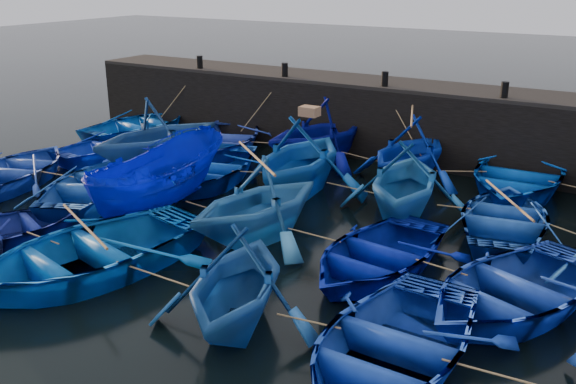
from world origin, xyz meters
The scene contains 31 objects.
ground centered at (0.00, 0.00, 0.00)m, with size 120.00×120.00×0.00m, color black.
quay_wall centered at (0.00, 10.50, 1.25)m, with size 26.00×2.50×2.50m, color black.
quay_top centered at (0.00, 10.50, 2.56)m, with size 26.00×2.50×0.12m, color black.
bollard_0 centered at (-8.00, 9.60, 2.87)m, with size 0.24×0.24×0.50m, color black.
bollard_1 centered at (-4.00, 9.60, 2.87)m, with size 0.24×0.24×0.50m, color black.
bollard_2 centered at (0.00, 9.60, 2.87)m, with size 0.24×0.24×0.50m, color black.
bollard_3 centered at (4.00, 9.60, 2.87)m, with size 0.24×0.24×0.50m, color black.
boat_0 centered at (-9.56, 7.59, 0.52)m, with size 3.55×4.97×1.03m, color #0646A6.
boat_1 centered at (-5.38, 7.45, 0.55)m, with size 3.78×5.29×1.10m, color #2037A3.
boat_2 centered at (-1.69, 8.03, 1.15)m, with size 3.76×4.37×2.30m, color #000676.
boat_3 centered at (1.77, 7.60, 1.08)m, with size 3.53×4.09×2.15m, color #052CC1.
boat_4 centered at (4.92, 8.32, 0.57)m, with size 3.94×5.51×1.14m, color #0038A4.
boat_6 centered at (-8.32, 4.91, 0.45)m, with size 3.13×4.37×0.91m, color #0A27AC.
boat_7 centered at (-5.81, 4.56, 1.25)m, with size 4.10×4.75×2.50m, color navy.
boat_8 centered at (-3.60, 4.33, 0.52)m, with size 3.56×4.98×1.03m, color blue.
boat_9 centered at (-0.59, 4.86, 1.22)m, with size 4.01×4.65×2.45m, color #094794.
boat_10 centered at (2.77, 4.72, 1.11)m, with size 3.65×4.23×2.23m, color #175997.
boat_11 centered at (5.42, 4.88, 0.48)m, with size 3.30×4.61×0.96m, color #14439B.
boat_13 centered at (-8.75, 1.27, 0.48)m, with size 3.34×4.67×0.97m, color navy.
boat_14 centered at (-5.49, 1.42, 0.50)m, with size 3.44×4.81×1.00m, color #1A4DA7.
boat_15 centered at (-3.06, 1.51, 1.00)m, with size 1.94×5.15×1.99m, color #000C9A.
boat_16 centered at (0.24, 1.31, 1.08)m, with size 3.53×4.10×2.16m, color blue.
boat_17 centered at (3.49, 1.23, 0.47)m, with size 3.26×4.56×0.95m, color #001088.
boat_18 centered at (6.45, 1.06, 0.51)m, with size 3.53×4.94×1.02m, color #1538AC.
boat_21 centered at (-4.93, -2.07, 0.43)m, with size 2.93×4.10×0.85m, color navy.
boat_22 centered at (-1.92, -2.16, 0.59)m, with size 4.05×5.66×1.17m, color #0550B5.
boat_23 centered at (2.15, -2.24, 0.99)m, with size 3.26×3.78×1.99m, color navy.
boat_24 centered at (5.15, -2.09, 0.52)m, with size 3.56×4.98×1.03m, color #1137B2.
wooden_crate centered at (-0.29, 4.86, 2.59)m, with size 0.54×0.40×0.27m, color #9B6843.
mooring_ropes centered at (-0.24, 4.91, 0.88)m, with size 18.10×11.80×2.10m.
loose_oars centered at (1.38, 2.91, 1.64)m, with size 9.60×11.84×1.26m.
Camera 1 is at (8.47, -10.85, 6.44)m, focal length 40.00 mm.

